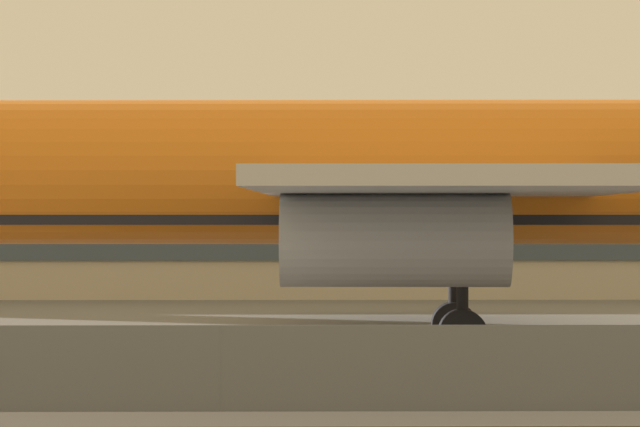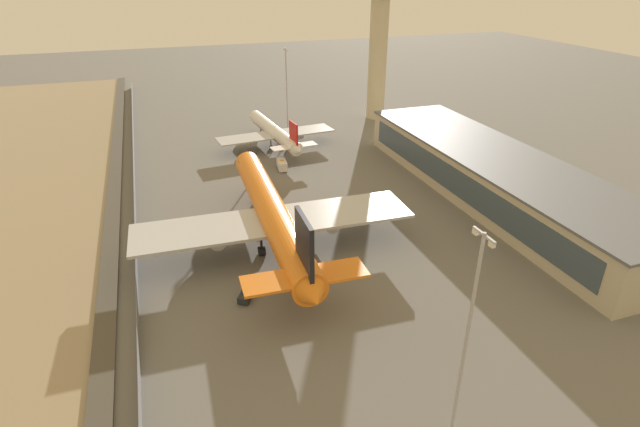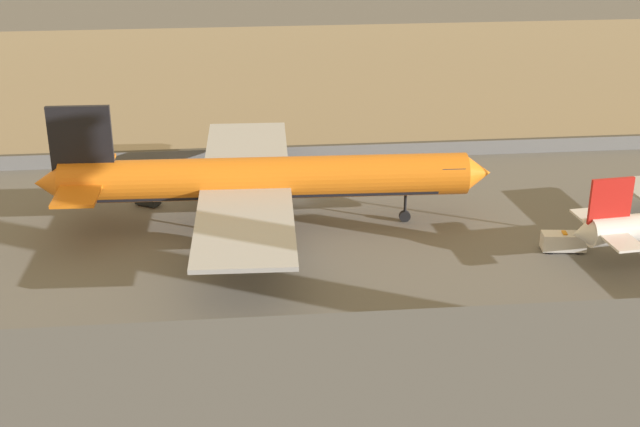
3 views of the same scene
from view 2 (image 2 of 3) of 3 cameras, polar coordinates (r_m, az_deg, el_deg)
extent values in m
plane|color=#66635E|center=(95.37, -10.64, -2.87)|extent=(500.00, 500.00, 0.00)
cube|color=#474238|center=(95.35, -22.90, -4.54)|extent=(320.00, 3.00, 0.50)
cube|color=slate|center=(94.53, -20.30, -3.71)|extent=(280.00, 0.08, 2.25)
cylinder|color=slate|center=(186.45, -20.64, 10.99)|extent=(0.10, 0.10, 2.25)
cylinder|color=slate|center=(94.53, -20.30, -3.71)|extent=(0.10, 0.10, 2.25)
cylinder|color=orange|center=(89.85, -5.56, 0.24)|extent=(51.03, 6.94, 5.29)
cone|color=orange|center=(114.24, -8.41, 5.99)|extent=(3.60, 5.14, 5.03)
cone|color=orange|center=(67.40, -0.70, -9.55)|extent=(3.59, 4.87, 4.76)
cube|color=#232D3D|center=(110.78, -8.13, 5.71)|extent=(3.05, 4.59, 1.59)
cube|color=black|center=(90.51, -5.52, -0.59)|extent=(43.37, 5.63, 0.95)
cube|color=#B7BABF|center=(86.65, -13.10, -1.93)|extent=(11.98, 24.78, 0.53)
cube|color=#B7BABF|center=(90.83, 2.34, 0.19)|extent=(11.98, 24.78, 0.53)
cylinder|color=#B7BABF|center=(88.90, -11.83, -2.29)|extent=(7.22, 3.14, 2.91)
cylinder|color=#B7BABF|center=(92.34, 0.87, -0.52)|extent=(7.22, 3.14, 2.91)
cube|color=black|center=(68.11, -1.80, -3.80)|extent=(7.65, 0.88, 9.00)
cube|color=orange|center=(69.90, -5.31, -7.80)|extent=(5.38, 9.12, 0.42)
cube|color=orange|center=(71.82, 1.73, -6.64)|extent=(5.38, 9.12, 0.42)
cylinder|color=black|center=(107.52, -7.46, 2.28)|extent=(0.37, 0.37, 3.10)
cylinder|color=black|center=(108.16, -7.41, 1.53)|extent=(1.50, 0.63, 1.48)
cylinder|color=black|center=(88.31, -6.72, -3.42)|extent=(0.42, 0.42, 3.10)
cylinder|color=black|center=(89.09, -6.67, -4.28)|extent=(1.74, 1.25, 1.70)
cylinder|color=black|center=(89.26, -3.22, -2.92)|extent=(0.42, 0.42, 3.10)
cylinder|color=black|center=(90.03, -3.19, -3.77)|extent=(1.74, 1.25, 1.70)
cylinder|color=white|center=(141.93, -5.29, 9.36)|extent=(34.22, 6.86, 3.51)
cone|color=white|center=(158.35, -7.55, 11.08)|extent=(2.60, 3.54, 3.33)
cone|color=white|center=(125.94, -2.49, 7.18)|extent=(2.58, 3.37, 3.16)
cube|color=#232D3D|center=(156.09, -7.29, 11.03)|extent=(2.22, 3.16, 1.05)
cube|color=red|center=(142.22, -5.28, 8.99)|extent=(29.07, 5.66, 0.63)
cube|color=#B7BABF|center=(138.16, -8.26, 8.52)|extent=(9.07, 17.00, 0.35)
cube|color=#B7BABF|center=(143.32, -1.94, 9.45)|extent=(9.07, 17.00, 0.35)
cylinder|color=#B7BABF|center=(139.79, -7.84, 8.27)|extent=(4.93, 2.39, 1.93)
cylinder|color=#B7BABF|center=(144.09, -2.58, 9.06)|extent=(4.93, 2.39, 1.93)
cube|color=red|center=(127.47, -3.04, 9.07)|extent=(5.12, 0.92, 5.97)
cube|color=white|center=(127.48, -4.27, 7.50)|extent=(3.98, 6.30, 0.28)
cube|color=white|center=(129.56, -1.77, 7.88)|extent=(3.98, 6.30, 0.28)
cylinder|color=black|center=(153.55, -6.78, 9.55)|extent=(0.25, 0.25, 2.05)
cylinder|color=black|center=(153.86, -6.76, 9.18)|extent=(1.02, 0.48, 0.98)
cylinder|color=black|center=(140.07, -5.63, 7.91)|extent=(0.28, 0.28, 2.05)
cylinder|color=black|center=(140.40, -5.61, 7.51)|extent=(1.20, 0.90, 1.13)
cylinder|color=black|center=(141.24, -4.20, 8.13)|extent=(0.28, 0.28, 2.05)
cylinder|color=black|center=(141.57, -4.19, 7.73)|extent=(1.20, 0.90, 1.13)
cube|color=#1E2328|center=(78.20, -8.50, -9.30)|extent=(3.57, 3.01, 1.11)
cube|color=#283847|center=(78.04, -8.44, -8.66)|extent=(1.62, 1.67, 0.50)
cylinder|color=black|center=(79.39, -8.71, -9.06)|extent=(0.71, 0.55, 0.70)
cylinder|color=black|center=(78.98, -7.77, -9.19)|extent=(0.71, 0.55, 0.70)
cylinder|color=black|center=(77.90, -9.20, -9.88)|extent=(0.71, 0.55, 0.70)
cylinder|color=black|center=(77.49, -8.25, -10.03)|extent=(0.71, 0.55, 0.70)
cube|color=white|center=(125.65, -4.37, 5.60)|extent=(5.42, 2.71, 2.07)
cube|color=#283847|center=(123.83, -4.26, 5.48)|extent=(1.38, 2.12, 0.83)
cube|color=orange|center=(125.25, -4.39, 6.09)|extent=(0.62, 1.10, 0.16)
cylinder|color=black|center=(124.59, -3.83, 5.01)|extent=(0.86, 0.32, 0.84)
cylinder|color=black|center=(124.36, -4.68, 4.94)|extent=(0.86, 0.32, 0.84)
cylinder|color=black|center=(127.56, -4.04, 5.54)|extent=(0.86, 0.32, 0.84)
cylinder|color=black|center=(127.34, -4.87, 5.47)|extent=(0.86, 0.32, 0.84)
cylinder|color=#C6B793|center=(167.29, 6.61, 17.19)|extent=(5.76, 5.76, 38.34)
cube|color=#BCB299|center=(114.84, 19.55, 3.80)|extent=(82.88, 20.20, 9.24)
cube|color=#3D4C5B|center=(108.88, 15.32, 3.45)|extent=(76.25, 0.16, 5.54)
cube|color=#5B5E63|center=(113.16, 19.92, 6.07)|extent=(83.48, 20.80, 0.50)
cylinder|color=#A8A8AD|center=(53.41, 16.35, -13.93)|extent=(0.36, 0.36, 24.99)
cube|color=#A8A8AD|center=(46.62, 18.26, -2.36)|extent=(3.20, 0.24, 0.24)
cube|color=silver|center=(47.59, 17.38, -2.02)|extent=(0.60, 0.40, 0.44)
cube|color=silver|center=(45.95, 19.06, -3.36)|extent=(0.60, 0.40, 0.44)
cylinder|color=#A8A8AD|center=(154.82, -3.83, 13.89)|extent=(0.36, 0.36, 24.30)
cube|color=#A8A8AD|center=(152.63, -3.97, 18.25)|extent=(3.20, 0.24, 0.24)
cube|color=silver|center=(153.82, -4.09, 18.20)|extent=(0.60, 0.40, 0.44)
cube|color=silver|center=(151.53, -3.84, 18.07)|extent=(0.60, 0.40, 0.44)
camera|label=1|loc=(104.23, -45.67, -5.52)|focal=105.00mm
camera|label=3|loc=(143.54, 42.78, 20.26)|focal=50.00mm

